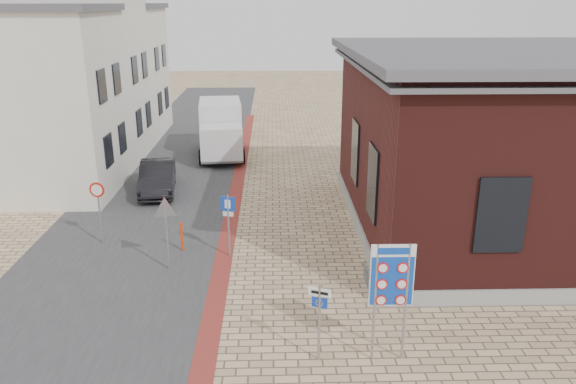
# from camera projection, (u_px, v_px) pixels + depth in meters

# --- Properties ---
(ground) EXTENTS (120.00, 120.00, 0.00)m
(ground) POSITION_uv_depth(u_px,v_px,m) (284.00, 326.00, 15.23)
(ground) COLOR tan
(ground) RESTS_ON ground
(road_strip) EXTENTS (7.00, 60.00, 0.02)m
(road_strip) POSITION_uv_depth(u_px,v_px,m) (173.00, 171.00, 29.28)
(road_strip) COLOR #38383A
(road_strip) RESTS_ON ground
(curb_strip) EXTENTS (0.60, 40.00, 0.02)m
(curb_strip) POSITION_uv_depth(u_px,v_px,m) (234.00, 202.00, 24.64)
(curb_strip) COLOR maroon
(curb_strip) RESTS_ON ground
(brick_building) EXTENTS (13.00, 13.00, 6.80)m
(brick_building) POSITION_uv_depth(u_px,v_px,m) (520.00, 139.00, 20.97)
(brick_building) COLOR gray
(brick_building) RESTS_ON ground
(townhouse_near) EXTENTS (7.40, 6.40, 8.30)m
(townhouse_near) POSITION_uv_depth(u_px,v_px,m) (32.00, 101.00, 24.96)
(townhouse_near) COLOR silver
(townhouse_near) RESTS_ON ground
(townhouse_mid) EXTENTS (7.40, 6.40, 9.10)m
(townhouse_mid) POSITION_uv_depth(u_px,v_px,m) (75.00, 76.00, 30.52)
(townhouse_mid) COLOR silver
(townhouse_mid) RESTS_ON ground
(townhouse_far) EXTENTS (7.40, 6.40, 8.30)m
(townhouse_far) POSITION_uv_depth(u_px,v_px,m) (107.00, 70.00, 36.32)
(townhouse_far) COLOR silver
(townhouse_far) RESTS_ON ground
(bike_rack) EXTENTS (0.08, 1.80, 0.60)m
(bike_rack) POSITION_uv_depth(u_px,v_px,m) (369.00, 279.00, 17.30)
(bike_rack) COLOR slate
(bike_rack) RESTS_ON ground
(sedan) EXTENTS (2.06, 4.47, 1.42)m
(sedan) POSITION_uv_depth(u_px,v_px,m) (157.00, 177.00, 25.82)
(sedan) COLOR black
(sedan) RESTS_ON ground
(box_truck) EXTENTS (2.87, 5.93, 3.00)m
(box_truck) POSITION_uv_depth(u_px,v_px,m) (221.00, 129.00, 31.78)
(box_truck) COLOR slate
(box_truck) RESTS_ON ground
(border_sign) EXTENTS (1.05, 0.08, 3.08)m
(border_sign) POSITION_uv_depth(u_px,v_px,m) (392.00, 278.00, 13.16)
(border_sign) COLOR gray
(border_sign) RESTS_ON ground
(essen_sign) EXTENTS (0.54, 0.24, 2.08)m
(essen_sign) POSITION_uv_depth(u_px,v_px,m) (319.00, 311.00, 13.40)
(essen_sign) COLOR gray
(essen_sign) RESTS_ON ground
(parking_sign) EXTENTS (0.49, 0.16, 2.25)m
(parking_sign) POSITION_uv_depth(u_px,v_px,m) (228.00, 216.00, 18.96)
(parking_sign) COLOR gray
(parking_sign) RESTS_ON ground
(yield_sign) EXTENTS (0.88, 0.21, 2.48)m
(yield_sign) POSITION_uv_depth(u_px,v_px,m) (165.00, 216.00, 17.88)
(yield_sign) COLOR gray
(yield_sign) RESTS_ON ground
(speed_sign) EXTENTS (0.55, 0.10, 2.35)m
(speed_sign) POSITION_uv_depth(u_px,v_px,m) (99.00, 203.00, 19.98)
(speed_sign) COLOR gray
(speed_sign) RESTS_ON ground
(bollard) EXTENTS (0.11, 0.11, 1.08)m
(bollard) POSITION_uv_depth(u_px,v_px,m) (182.00, 237.00, 19.70)
(bollard) COLOR red
(bollard) RESTS_ON ground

